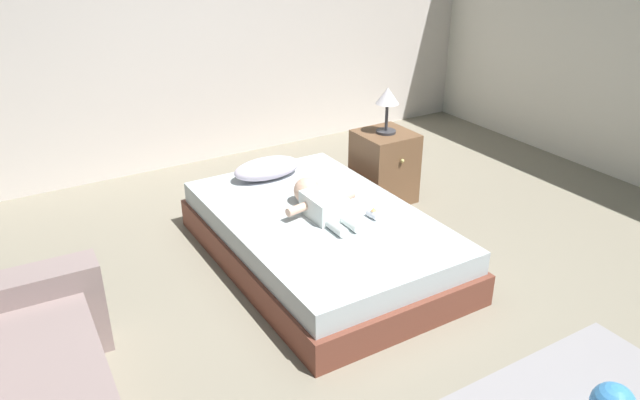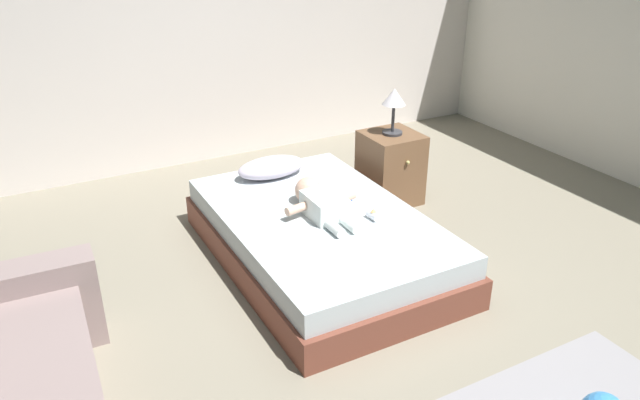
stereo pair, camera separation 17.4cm
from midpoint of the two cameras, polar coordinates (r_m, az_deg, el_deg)
ground_plane at (r=3.55m, az=7.94°, el=-11.72°), size 8.00×8.00×0.00m
wall_behind_bed at (r=5.58m, az=-10.13°, el=16.43°), size 8.00×0.12×2.57m
bed at (r=4.04m, az=1.24°, el=-3.57°), size 1.22×1.94×0.35m
pillow at (r=4.49m, az=-3.46°, el=3.06°), size 0.51×0.27×0.15m
baby at (r=3.94m, az=1.27°, el=-0.18°), size 0.51×0.63×0.18m
toothbrush at (r=4.18m, az=3.48°, el=0.32°), size 0.04×0.14×0.02m
nightstand at (r=4.88m, az=7.61°, el=3.00°), size 0.41×0.44×0.57m
lamp at (r=4.70m, az=7.99°, el=9.12°), size 0.18×0.18×0.36m
baby_bottle at (r=3.90m, az=6.27°, el=-1.42°), size 0.06×0.09×0.07m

